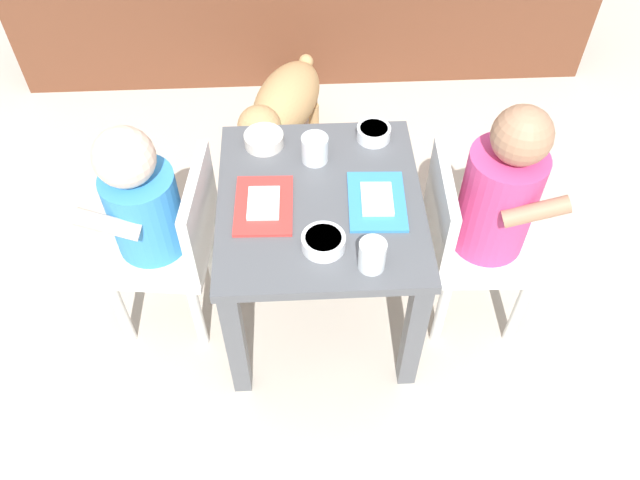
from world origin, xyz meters
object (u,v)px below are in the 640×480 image
object	(u,v)px
water_cup_right	(315,150)
dog	(282,106)
seated_child_right	(493,202)
food_tray_left	(264,205)
food_tray_right	(377,201)
veggie_bowl_near	(264,139)
water_cup_left	(372,257)
cereal_bowl_right_side	(322,242)
seated_child_left	(149,210)
veggie_bowl_far	(374,133)
dining_table	(320,222)

from	to	relation	value
water_cup_right	dog	bearing A→B (deg)	99.41
seated_child_right	food_tray_left	bearing A→B (deg)	178.56
food_tray_right	veggie_bowl_near	xyz separation A→B (m)	(-0.26, 0.22, 0.01)
water_cup_right	water_cup_left	bearing A→B (deg)	-72.83
dog	cereal_bowl_right_side	bearing A→B (deg)	-83.72
seated_child_right	water_cup_left	size ratio (longest dim) A/B	9.80
seated_child_left	water_cup_left	world-z (taller)	seated_child_left
seated_child_right	water_cup_left	bearing A→B (deg)	-150.35
food_tray_right	cereal_bowl_right_side	size ratio (longest dim) A/B	2.01
food_tray_right	veggie_bowl_near	world-z (taller)	veggie_bowl_near
seated_child_left	veggie_bowl_far	xyz separation A→B (m)	(0.55, 0.20, 0.04)
food_tray_left	cereal_bowl_right_side	world-z (taller)	cereal_bowl_right_side
veggie_bowl_near	food_tray_right	bearing A→B (deg)	-39.56
veggie_bowl_far	food_tray_right	bearing A→B (deg)	-93.89
veggie_bowl_near	seated_child_right	bearing A→B (deg)	-23.35
cereal_bowl_right_side	veggie_bowl_near	distance (m)	0.37
cereal_bowl_right_side	veggie_bowl_near	bearing A→B (deg)	110.42
food_tray_left	seated_child_left	bearing A→B (deg)	175.30
seated_child_left	cereal_bowl_right_side	size ratio (longest dim) A/B	6.70
dining_table	veggie_bowl_near	bearing A→B (deg)	123.83
cereal_bowl_right_side	veggie_bowl_near	size ratio (longest dim) A/B	0.97
food_tray_right	seated_child_right	bearing A→B (deg)	-2.83
dog	water_cup_right	xyz separation A→B (m)	(0.08, -0.51, 0.25)
dog	food_tray_left	xyz separation A→B (m)	(-0.04, -0.66, 0.23)
dog	cereal_bowl_right_side	xyz separation A→B (m)	(0.09, -0.79, 0.24)
dining_table	water_cup_right	size ratio (longest dim) A/B	7.91
food_tray_right	water_cup_left	xyz separation A→B (m)	(-0.03, -0.19, 0.02)
seated_child_left	cereal_bowl_right_side	world-z (taller)	seated_child_left
seated_child_right	water_cup_left	world-z (taller)	seated_child_right
food_tray_right	water_cup_right	world-z (taller)	water_cup_right
dog	veggie_bowl_near	xyz separation A→B (m)	(-0.04, -0.45, 0.24)
food_tray_left	seated_child_right	bearing A→B (deg)	-1.44
food_tray_left	veggie_bowl_far	distance (m)	0.36
seated_child_right	food_tray_right	xyz separation A→B (m)	(-0.27, 0.01, 0.00)
water_cup_left	cereal_bowl_right_side	size ratio (longest dim) A/B	0.74
dog	food_tray_left	world-z (taller)	food_tray_left
seated_child_left	seated_child_right	bearing A→B (deg)	-2.54
water_cup_left	cereal_bowl_right_side	world-z (taller)	water_cup_left
water_cup_left	water_cup_right	size ratio (longest dim) A/B	1.04
seated_child_right	dining_table	bearing A→B (deg)	175.15
water_cup_left	veggie_bowl_near	xyz separation A→B (m)	(-0.23, 0.40, -0.01)
seated_child_right	veggie_bowl_far	world-z (taller)	seated_child_right
seated_child_left	cereal_bowl_right_side	bearing A→B (deg)	-20.63
water_cup_right	seated_child_right	bearing A→B (deg)	-22.39
food_tray_left	veggie_bowl_far	bearing A→B (deg)	39.26
veggie_bowl_far	water_cup_left	bearing A→B (deg)	-96.55
dog	water_cup_left	size ratio (longest dim) A/B	6.56
food_tray_left	water_cup_left	xyz separation A→B (m)	(0.23, -0.19, 0.02)
dog	food_tray_left	distance (m)	0.70
water_cup_left	water_cup_right	world-z (taller)	water_cup_left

